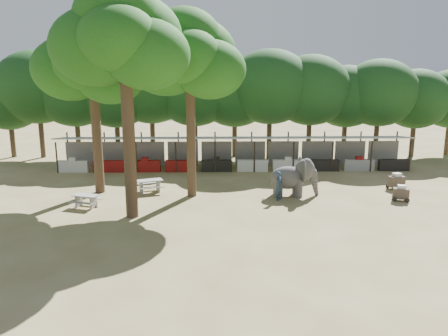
{
  "coord_description": "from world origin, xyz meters",
  "views": [
    {
      "loc": [
        -1.54,
        -20.5,
        7.59
      ],
      "look_at": [
        -1.0,
        5.0,
        2.0
      ],
      "focal_mm": 35.0,
      "sensor_mm": 36.0,
      "label": 1
    }
  ],
  "objects_px": {
    "picnic_table_near": "(86,199)",
    "cart_front": "(401,193)",
    "elephant": "(294,177)",
    "cart_back": "(396,181)",
    "yard_tree_left": "(91,62)",
    "handler": "(279,186)",
    "picnic_table_far": "(150,184)",
    "yard_tree_back": "(188,56)",
    "yard_tree_center": "(122,39)"
  },
  "relations": [
    {
      "from": "elephant",
      "to": "yard_tree_left",
      "type": "bearing_deg",
      "value": 174.69
    },
    {
      "from": "picnic_table_far",
      "to": "elephant",
      "type": "bearing_deg",
      "value": -26.46
    },
    {
      "from": "elephant",
      "to": "handler",
      "type": "relative_size",
      "value": 1.76
    },
    {
      "from": "picnic_table_far",
      "to": "cart_front",
      "type": "xyz_separation_m",
      "value": [
        15.46,
        -2.23,
        -0.06
      ]
    },
    {
      "from": "elephant",
      "to": "cart_back",
      "type": "relative_size",
      "value": 2.4
    },
    {
      "from": "yard_tree_center",
      "to": "yard_tree_back",
      "type": "bearing_deg",
      "value": 53.14
    },
    {
      "from": "elephant",
      "to": "handler",
      "type": "distance_m",
      "value": 1.4
    },
    {
      "from": "yard_tree_back",
      "to": "cart_back",
      "type": "height_order",
      "value": "yard_tree_back"
    },
    {
      "from": "yard_tree_center",
      "to": "picnic_table_far",
      "type": "bearing_deg",
      "value": 85.57
    },
    {
      "from": "yard_tree_back",
      "to": "picnic_table_far",
      "type": "distance_m",
      "value": 8.46
    },
    {
      "from": "yard_tree_center",
      "to": "cart_back",
      "type": "height_order",
      "value": "yard_tree_center"
    },
    {
      "from": "cart_front",
      "to": "cart_back",
      "type": "xyz_separation_m",
      "value": [
        0.84,
        2.74,
        0.05
      ]
    },
    {
      "from": "yard_tree_back",
      "to": "elephant",
      "type": "xyz_separation_m",
      "value": [
        6.52,
        -0.29,
        -7.34
      ]
    },
    {
      "from": "yard_tree_left",
      "to": "cart_back",
      "type": "distance_m",
      "value": 21.11
    },
    {
      "from": "picnic_table_near",
      "to": "cart_front",
      "type": "relative_size",
      "value": 1.54
    },
    {
      "from": "picnic_table_near",
      "to": "yard_tree_left",
      "type": "bearing_deg",
      "value": 110.38
    },
    {
      "from": "yard_tree_back",
      "to": "picnic_table_near",
      "type": "xyz_separation_m",
      "value": [
        -5.83,
        -2.43,
        -8.07
      ]
    },
    {
      "from": "handler",
      "to": "picnic_table_near",
      "type": "distance_m",
      "value": 11.38
    },
    {
      "from": "yard_tree_center",
      "to": "elephant",
      "type": "height_order",
      "value": "yard_tree_center"
    },
    {
      "from": "elephant",
      "to": "cart_back",
      "type": "xyz_separation_m",
      "value": [
        7.14,
        1.49,
        -0.67
      ]
    },
    {
      "from": "elephant",
      "to": "picnic_table_near",
      "type": "xyz_separation_m",
      "value": [
        -12.36,
        -2.14,
        -0.72
      ]
    },
    {
      "from": "handler",
      "to": "cart_back",
      "type": "height_order",
      "value": "handler"
    },
    {
      "from": "handler",
      "to": "picnic_table_near",
      "type": "height_order",
      "value": "handler"
    },
    {
      "from": "picnic_table_far",
      "to": "picnic_table_near",
      "type": "bearing_deg",
      "value": -156.01
    },
    {
      "from": "yard_tree_left",
      "to": "cart_back",
      "type": "xyz_separation_m",
      "value": [
        19.67,
        0.2,
        -7.67
      ]
    },
    {
      "from": "picnic_table_near",
      "to": "cart_front",
      "type": "xyz_separation_m",
      "value": [
        18.66,
        0.89,
        0.0
      ]
    },
    {
      "from": "handler",
      "to": "picnic_table_near",
      "type": "bearing_deg",
      "value": 120.64
    },
    {
      "from": "yard_tree_center",
      "to": "picnic_table_near",
      "type": "xyz_separation_m",
      "value": [
        -2.83,
        1.57,
        -8.73
      ]
    },
    {
      "from": "cart_front",
      "to": "yard_tree_left",
      "type": "bearing_deg",
      "value": -167.64
    },
    {
      "from": "elephant",
      "to": "cart_front",
      "type": "relative_size",
      "value": 2.68
    },
    {
      "from": "handler",
      "to": "cart_front",
      "type": "xyz_separation_m",
      "value": [
        7.35,
        -0.37,
        -0.4
      ]
    },
    {
      "from": "yard_tree_center",
      "to": "picnic_table_near",
      "type": "bearing_deg",
      "value": 150.95
    },
    {
      "from": "picnic_table_near",
      "to": "cart_back",
      "type": "bearing_deg",
      "value": 28.1
    },
    {
      "from": "yard_tree_back",
      "to": "cart_front",
      "type": "distance_m",
      "value": 15.23
    },
    {
      "from": "yard_tree_center",
      "to": "picnic_table_far",
      "type": "relative_size",
      "value": 5.86
    },
    {
      "from": "handler",
      "to": "cart_back",
      "type": "xyz_separation_m",
      "value": [
        8.19,
        2.37,
        -0.35
      ]
    },
    {
      "from": "yard_tree_left",
      "to": "yard_tree_back",
      "type": "xyz_separation_m",
      "value": [
        6.0,
        -1.0,
        0.34
      ]
    },
    {
      "from": "yard_tree_back",
      "to": "picnic_table_far",
      "type": "bearing_deg",
      "value": 165.3
    },
    {
      "from": "elephant",
      "to": "picnic_table_far",
      "type": "bearing_deg",
      "value": 174.45
    },
    {
      "from": "handler",
      "to": "picnic_table_far",
      "type": "height_order",
      "value": "handler"
    },
    {
      "from": "yard_tree_back",
      "to": "picnic_table_far",
      "type": "relative_size",
      "value": 5.53
    },
    {
      "from": "picnic_table_far",
      "to": "cart_front",
      "type": "distance_m",
      "value": 15.62
    },
    {
      "from": "elephant",
      "to": "cart_back",
      "type": "height_order",
      "value": "elephant"
    },
    {
      "from": "yard_tree_back",
      "to": "elephant",
      "type": "distance_m",
      "value": 9.83
    },
    {
      "from": "picnic_table_near",
      "to": "cart_front",
      "type": "bearing_deg",
      "value": 20.28
    },
    {
      "from": "yard_tree_center",
      "to": "yard_tree_left",
      "type": "bearing_deg",
      "value": 120.96
    },
    {
      "from": "yard_tree_back",
      "to": "handler",
      "type": "xyz_separation_m",
      "value": [
        5.47,
        -1.17,
        -7.66
      ]
    },
    {
      "from": "yard_tree_center",
      "to": "cart_front",
      "type": "xyz_separation_m",
      "value": [
        15.83,
        2.46,
        -8.73
      ]
    },
    {
      "from": "cart_front",
      "to": "cart_back",
      "type": "bearing_deg",
      "value": 93.0
    },
    {
      "from": "yard_tree_left",
      "to": "picnic_table_near",
      "type": "height_order",
      "value": "yard_tree_left"
    }
  ]
}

